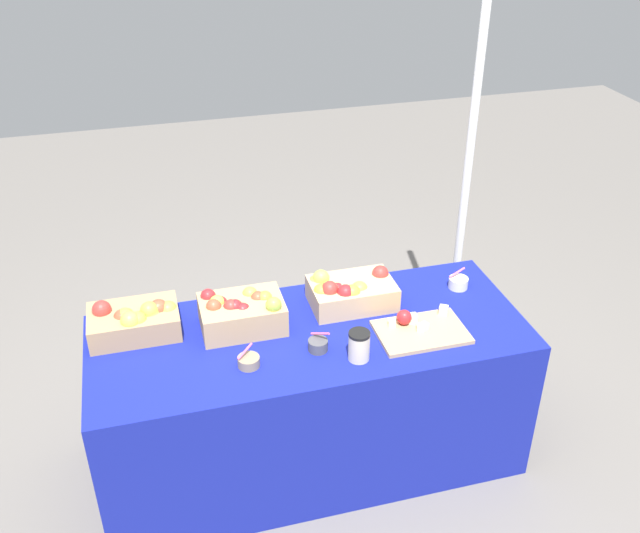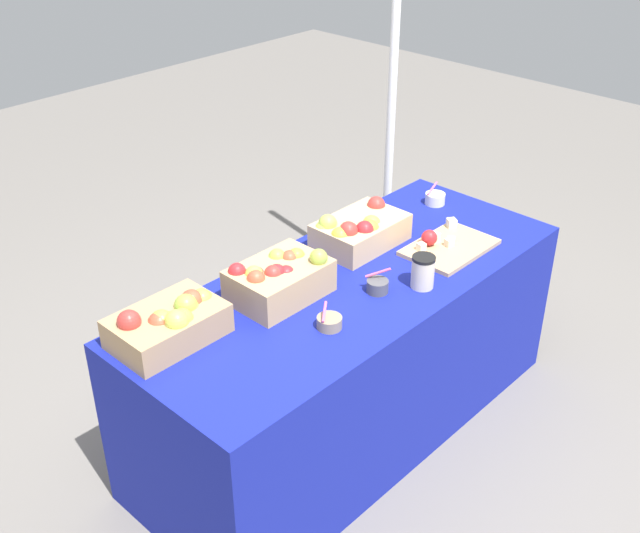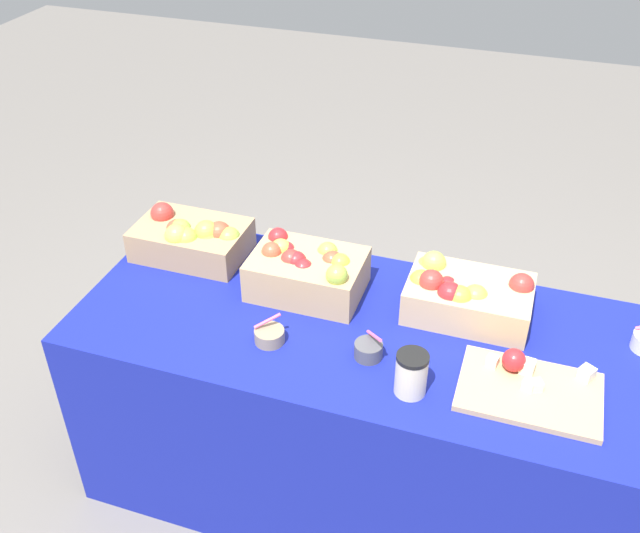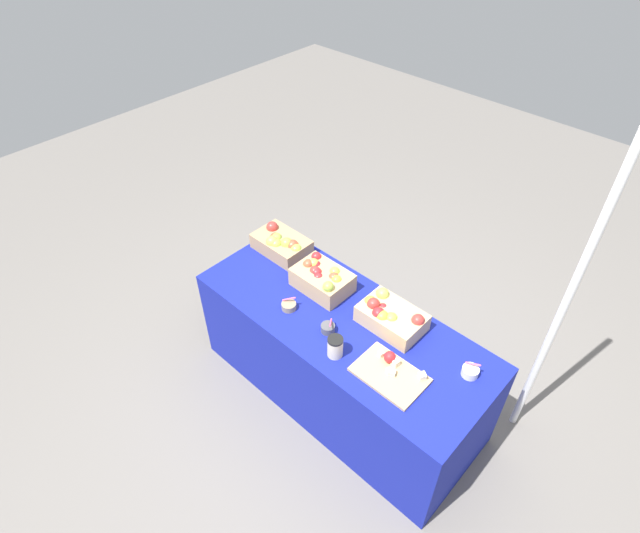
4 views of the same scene
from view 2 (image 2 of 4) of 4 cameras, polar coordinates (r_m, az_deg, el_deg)
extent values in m
plane|color=slate|center=(3.47, 2.01, -11.40)|extent=(10.00, 10.00, 0.00)
cube|color=navy|center=(3.23, 2.13, -6.52)|extent=(1.90, 0.76, 0.74)
cube|color=tan|center=(2.71, -11.10, -4.31)|extent=(0.38, 0.25, 0.11)
sphere|color=#99B742|center=(2.65, -10.09, -3.89)|extent=(0.08, 0.08, 0.08)
sphere|color=#D14C33|center=(2.66, -11.70, -4.12)|extent=(0.08, 0.08, 0.08)
sphere|color=#B2C64C|center=(2.62, -10.47, -3.98)|extent=(0.08, 0.08, 0.08)
sphere|color=#99B742|center=(2.70, -9.82, -2.85)|extent=(0.08, 0.08, 0.08)
sphere|color=#B2C64C|center=(2.75, -9.15, -2.68)|extent=(0.08, 0.08, 0.08)
sphere|color=#B2332D|center=(2.64, -13.83, -3.95)|extent=(0.08, 0.08, 0.08)
sphere|color=#99B742|center=(2.76, -8.66, -2.43)|extent=(0.08, 0.08, 0.08)
sphere|color=#D14C33|center=(2.73, -9.38, -2.50)|extent=(0.08, 0.08, 0.08)
sphere|color=#99B742|center=(2.66, -11.53, -3.97)|extent=(0.08, 0.08, 0.08)
sphere|color=#B2C64C|center=(2.71, -9.69, -3.07)|extent=(0.08, 0.08, 0.08)
cube|color=tan|center=(2.89, -2.99, -1.07)|extent=(0.36, 0.25, 0.13)
sphere|color=red|center=(2.84, -2.49, -0.58)|extent=(0.07, 0.07, 0.07)
sphere|color=#D14C33|center=(2.92, -2.24, 0.55)|extent=(0.07, 0.07, 0.07)
sphere|color=#99B742|center=(2.87, -0.10, 0.65)|extent=(0.07, 0.07, 0.07)
sphere|color=red|center=(2.83, -3.19, -0.48)|extent=(0.07, 0.07, 0.07)
sphere|color=red|center=(2.84, -4.74, -0.65)|extent=(0.07, 0.07, 0.07)
sphere|color=#B2332D|center=(2.82, -3.46, -0.56)|extent=(0.07, 0.07, 0.07)
sphere|color=#B2C64C|center=(2.82, -4.86, -0.61)|extent=(0.07, 0.07, 0.07)
sphere|color=red|center=(2.84, -6.11, -0.40)|extent=(0.07, 0.07, 0.07)
sphere|color=#D14C33|center=(2.79, -4.72, -0.93)|extent=(0.07, 0.07, 0.07)
sphere|color=#99B742|center=(2.93, -3.17, 0.67)|extent=(0.07, 0.07, 0.07)
sphere|color=gold|center=(2.93, -1.74, 0.72)|extent=(0.07, 0.07, 0.07)
cube|color=tan|center=(3.25, 2.99, 2.55)|extent=(0.38, 0.25, 0.11)
sphere|color=#B2C64C|center=(3.17, 0.57, 3.16)|extent=(0.08, 0.08, 0.08)
sphere|color=red|center=(3.15, 3.31, 2.69)|extent=(0.08, 0.08, 0.08)
sphere|color=#99B742|center=(3.22, 3.80, 3.10)|extent=(0.08, 0.08, 0.08)
sphere|color=red|center=(3.19, 2.17, 2.50)|extent=(0.08, 0.08, 0.08)
sphere|color=gold|center=(3.12, 1.49, 2.22)|extent=(0.08, 0.08, 0.08)
sphere|color=#B2332D|center=(3.35, 4.15, 4.51)|extent=(0.08, 0.08, 0.08)
sphere|color=gold|center=(3.17, 3.67, 2.78)|extent=(0.08, 0.08, 0.08)
sphere|color=#99B742|center=(3.18, 0.22, 2.64)|extent=(0.08, 0.08, 0.08)
sphere|color=#B2332D|center=(3.12, 2.10, 2.63)|extent=(0.08, 0.08, 0.08)
cube|color=tan|center=(3.27, 9.48, 1.39)|extent=(0.38, 0.26, 0.02)
cube|color=beige|center=(3.27, 9.59, 1.88)|extent=(0.04, 0.04, 0.03)
sphere|color=red|center=(3.24, 8.02, 2.10)|extent=(0.07, 0.07, 0.07)
cube|color=beige|center=(3.41, 9.62, 3.17)|extent=(0.05, 0.05, 0.04)
cube|color=beige|center=(3.25, 9.46, 1.74)|extent=(0.04, 0.04, 0.03)
cube|color=beige|center=(3.28, 8.38, 2.13)|extent=(0.04, 0.04, 0.04)
cube|color=beige|center=(3.21, 7.44, 1.46)|extent=(0.04, 0.04, 0.03)
cylinder|color=gray|center=(2.74, 0.70, -4.12)|extent=(0.09, 0.09, 0.04)
cylinder|color=#EA598C|center=(2.72, 0.32, -3.35)|extent=(0.07, 0.06, 0.04)
cylinder|color=#4C4C51|center=(2.94, 4.23, -1.46)|extent=(0.08, 0.08, 0.05)
cylinder|color=#EA598C|center=(2.93, 4.28, -0.46)|extent=(0.07, 0.08, 0.05)
cylinder|color=silver|center=(3.64, 8.44, 4.94)|extent=(0.09, 0.09, 0.05)
cylinder|color=#EA598C|center=(3.63, 8.24, 5.69)|extent=(0.08, 0.02, 0.04)
cylinder|color=beige|center=(2.97, 7.55, -0.48)|extent=(0.09, 0.09, 0.12)
cylinder|color=black|center=(2.94, 7.63, 0.61)|extent=(0.09, 0.09, 0.01)
cylinder|color=white|center=(3.95, 5.27, 11.63)|extent=(0.04, 0.04, 2.10)
camera|label=1|loc=(1.56, 79.81, 16.75)|focal=40.12mm
camera|label=3|loc=(2.33, 45.73, 18.28)|focal=40.47mm
camera|label=4|loc=(3.38, 52.09, 33.33)|focal=28.97mm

